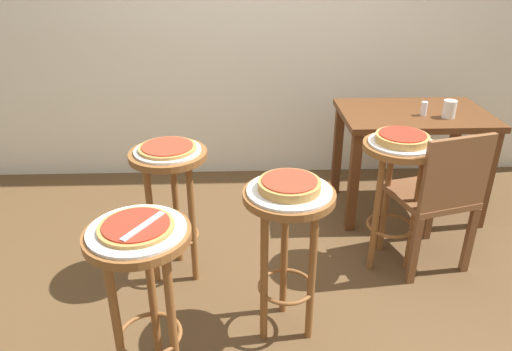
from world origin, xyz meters
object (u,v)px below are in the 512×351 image
at_px(stool_rear, 397,177).
at_px(dining_table, 412,129).
at_px(serving_plate_foreground, 137,230).
at_px(condiment_shaker, 424,109).
at_px(cup_near_edge, 449,109).
at_px(pizza_middle, 289,185).
at_px(pizza_rear, 402,138).
at_px(pizza_server_knife, 143,226).
at_px(pizza_leftside, 167,148).
at_px(pizza_foreground, 136,226).
at_px(stool_middle, 288,231).
at_px(serving_plate_rear, 402,143).
at_px(wooden_chair, 437,195).
at_px(stool_foreground, 142,274).
at_px(stool_leftside, 171,186).
at_px(serving_plate_middle, 289,191).
at_px(serving_plate_leftside, 168,150).

bearing_deg(stool_rear, dining_table, 65.38).
relative_size(serving_plate_foreground, condiment_shaker, 4.14).
height_order(stool_rear, dining_table, stool_rear).
xyz_separation_m(serving_plate_foreground, cup_near_edge, (1.72, 1.35, 0.01)).
bearing_deg(serving_plate_foreground, condiment_shaker, 41.57).
relative_size(pizza_middle, pizza_rear, 0.97).
bearing_deg(pizza_server_knife, pizza_leftside, 31.93).
relative_size(serving_plate_foreground, pizza_foreground, 1.31).
relative_size(pizza_middle, dining_table, 0.28).
xyz_separation_m(stool_middle, pizza_leftside, (-0.58, 0.47, 0.22)).
height_order(serving_plate_rear, wooden_chair, wooden_chair).
xyz_separation_m(stool_foreground, wooden_chair, (1.48, 0.78, -0.10)).
relative_size(stool_leftside, serving_plate_rear, 2.17).
height_order(serving_plate_middle, pizza_server_knife, pizza_server_knife).
relative_size(pizza_foreground, pizza_server_knife, 1.28).
xyz_separation_m(serving_plate_leftside, condiment_shaker, (1.55, 0.63, -0.00)).
xyz_separation_m(stool_rear, wooden_chair, (0.23, -0.04, -0.10)).
height_order(stool_foreground, pizza_foreground, pizza_foreground).
xyz_separation_m(stool_leftside, serving_plate_leftside, (-0.00, 0.00, 0.20)).
bearing_deg(wooden_chair, pizza_leftside, -179.07).
height_order(pizza_foreground, pizza_leftside, same).
bearing_deg(serving_plate_leftside, pizza_server_knife, -89.11).
bearing_deg(wooden_chair, pizza_rear, 171.14).
distance_m(stool_rear, dining_table, 0.71).
distance_m(stool_middle, serving_plate_leftside, 0.77).
distance_m(stool_foreground, serving_plate_rear, 1.51).
xyz_separation_m(pizza_foreground, serving_plate_middle, (0.60, 0.29, -0.02)).
bearing_deg(stool_middle, serving_plate_rear, 38.94).
bearing_deg(pizza_rear, pizza_server_knife, -145.44).
distance_m(serving_plate_middle, serving_plate_leftside, 0.74).
bearing_deg(stool_middle, cup_near_edge, 43.24).
xyz_separation_m(pizza_leftside, stool_rear, (1.23, 0.06, -0.22)).
relative_size(serving_plate_middle, pizza_rear, 1.32).
bearing_deg(serving_plate_leftside, stool_leftside, -26.57).
height_order(serving_plate_middle, pizza_leftside, pizza_leftside).
bearing_deg(stool_leftside, pizza_foreground, -91.35).
distance_m(stool_foreground, serving_plate_middle, 0.69).
relative_size(stool_leftside, condiment_shaker, 8.53).
relative_size(serving_plate_middle, stool_leftside, 0.49).
bearing_deg(wooden_chair, pizza_server_knife, -150.97).
xyz_separation_m(serving_plate_foreground, stool_middle, (0.60, 0.29, -0.20)).
xyz_separation_m(serving_plate_middle, dining_table, (0.95, 1.17, -0.17)).
bearing_deg(pizza_server_knife, cup_near_edge, -19.97).
relative_size(serving_plate_middle, serving_plate_leftside, 1.07).
relative_size(serving_plate_middle, pizza_server_knife, 1.68).
xyz_separation_m(dining_table, condiment_shaker, (0.03, -0.07, 0.17)).
relative_size(serving_plate_foreground, pizza_middle, 1.36).
distance_m(serving_plate_foreground, serving_plate_leftside, 0.76).
bearing_deg(serving_plate_foreground, pizza_rear, 33.27).
bearing_deg(serving_plate_leftside, serving_plate_rear, 2.76).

